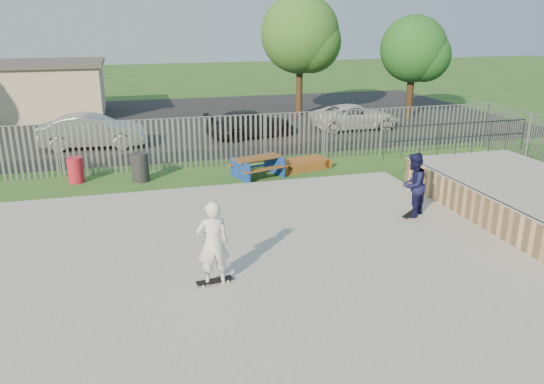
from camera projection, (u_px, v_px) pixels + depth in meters
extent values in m
plane|color=#27591E|center=(213.00, 269.00, 12.54)|extent=(120.00, 120.00, 0.00)
cube|color=gray|center=(213.00, 266.00, 12.52)|extent=(15.00, 12.00, 0.15)
cube|color=tan|center=(525.00, 200.00, 15.68)|extent=(4.00, 7.00, 1.05)
cube|color=#9E9E99|center=(528.00, 182.00, 15.51)|extent=(4.05, 7.05, 0.04)
cylinder|color=#383A3F|center=(469.00, 187.00, 15.01)|extent=(0.06, 7.00, 0.06)
cube|color=brown|center=(258.00, 158.00, 19.57)|extent=(1.90, 1.20, 0.06)
cube|color=brown|center=(266.00, 169.00, 19.19)|extent=(1.78, 0.80, 0.05)
cube|color=brown|center=(249.00, 162.00, 20.13)|extent=(1.78, 0.80, 0.05)
cube|color=navy|center=(258.00, 167.00, 19.68)|extent=(1.93, 1.80, 0.73)
cube|color=brown|center=(302.00, 164.00, 20.69)|extent=(2.10, 1.44, 0.38)
cylinder|color=#AC1A29|center=(76.00, 170.00, 18.96)|extent=(0.55, 0.55, 0.91)
cylinder|color=#242427|center=(140.00, 167.00, 19.10)|extent=(0.62, 0.62, 1.03)
cube|color=black|center=(158.00, 122.00, 29.94)|extent=(40.00, 18.00, 0.02)
imported|color=#BAB9BE|center=(93.00, 131.00, 23.87)|extent=(4.73, 2.03, 1.52)
imported|color=black|center=(251.00, 124.00, 26.12)|extent=(4.77, 2.84, 1.30)
imported|color=silver|center=(355.00, 117.00, 28.02)|extent=(4.64, 2.16, 1.29)
cube|color=beige|center=(14.00, 92.00, 31.12)|extent=(10.00, 6.00, 3.00)
cube|color=#4C4742|center=(9.00, 64.00, 30.62)|extent=(10.40, 6.40, 0.20)
cylinder|color=#402D19|center=(299.00, 81.00, 31.54)|extent=(0.39, 0.39, 4.07)
sphere|color=#305E20|center=(300.00, 34.00, 30.69)|extent=(4.56, 4.56, 4.56)
cylinder|color=#392917|center=(410.00, 89.00, 30.99)|extent=(0.41, 0.41, 3.38)
sphere|color=#1E511B|center=(413.00, 49.00, 30.29)|extent=(3.78, 3.78, 3.78)
cube|color=black|center=(410.00, 214.00, 15.45)|extent=(0.75, 0.65, 0.02)
cube|color=black|center=(215.00, 280.00, 11.53)|extent=(0.82, 0.31, 0.02)
imported|color=#12133A|center=(413.00, 185.00, 15.17)|extent=(1.16, 1.13, 1.88)
imported|color=white|center=(213.00, 243.00, 11.25)|extent=(0.70, 0.47, 1.88)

